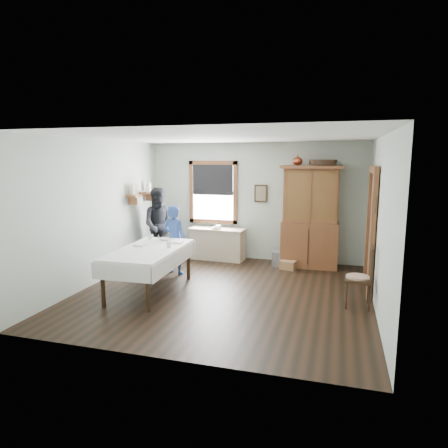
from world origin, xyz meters
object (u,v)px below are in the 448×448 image
Objects in this scene: work_counter at (218,244)px; dining_table at (150,270)px; china_hutch at (310,217)px; figure_dark at (161,228)px; woman_blue at (174,242)px; wicker_basket at (288,265)px; spindle_chair at (358,276)px; pail at (279,259)px.

dining_table is at bearing -97.29° from work_counter.
figure_dark is (-3.29, -0.53, -0.31)m from china_hutch.
woman_blue reaches higher than dining_table.
wicker_basket is (-0.40, -0.37, -1.01)m from china_hutch.
china_hutch is at bearing 42.37° from wicker_basket.
dining_table is (-2.58, -2.51, -0.71)m from china_hutch.
work_counter is 2.23m from china_hutch.
work_counter is 1.77m from wicker_basket.
dining_table is 1.49× the size of woman_blue.
china_hutch is 1.40× the size of figure_dark.
work_counter is 1.48m from woman_blue.
spindle_chair is (3.51, 0.28, 0.11)m from dining_table.
figure_dark reaches higher than work_counter.
china_hutch reaches higher than figure_dark.
wicker_basket is at bearing -43.32° from pail.
figure_dark reaches higher than wicker_basket.
dining_table is at bearing 102.25° from woman_blue.
spindle_chair reaches higher than work_counter.
woman_blue reaches higher than spindle_chair.
wicker_basket is at bearing 44.51° from dining_table.
spindle_chair is at bearing 4.50° from dining_table.
pail is 0.33m from wicker_basket.
china_hutch is 6.79× the size of pail.
china_hutch is 3.66m from dining_table.
figure_dark is at bearing 159.89° from spindle_chair.
dining_table is (-0.47, -2.55, 0.03)m from work_counter.
figure_dark reaches higher than pail.
china_hutch is at bearing -14.20° from figure_dark.
work_counter is at bearing 79.50° from dining_table.
spindle_chair reaches higher than pail.
figure_dark reaches higher than spindle_chair.
spindle_chair is 0.76× the size of woman_blue.
pail is at bearing 136.68° from wicker_basket.
spindle_chair is at bearing 176.66° from woman_blue.
pail reaches higher than wicker_basket.
pail is at bearing -3.95° from work_counter.
china_hutch is 6.87× the size of wicker_basket.
figure_dark is at bearing -176.73° from wicker_basket.
work_counter is at bearing -99.06° from woman_blue.
pail is (1.47, -0.18, -0.21)m from work_counter.
spindle_chair is 3.12× the size of wicker_basket.
china_hutch is 2.96m from woman_blue.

